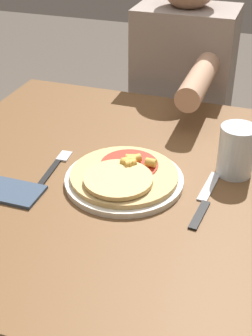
{
  "coord_description": "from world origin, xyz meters",
  "views": [
    {
      "loc": [
        0.29,
        -0.86,
        1.37
      ],
      "look_at": [
        0.0,
        -0.02,
        0.81
      ],
      "focal_mm": 50.0,
      "sensor_mm": 36.0,
      "label": 1
    }
  ],
  "objects_px": {
    "knife": "(205,200)",
    "person_diner": "(182,101)",
    "dining_table": "(127,218)",
    "pizza": "(126,175)",
    "fork": "(55,167)",
    "plate": "(126,180)",
    "drinking_glass": "(236,151)"
  },
  "relations": [
    {
      "from": "fork",
      "to": "drinking_glass",
      "type": "bearing_deg",
      "value": 15.72
    },
    {
      "from": "dining_table",
      "to": "person_diner",
      "type": "distance_m",
      "value": 0.65
    },
    {
      "from": "knife",
      "to": "person_diner",
      "type": "height_order",
      "value": "person_diner"
    },
    {
      "from": "pizza",
      "to": "person_diner",
      "type": "height_order",
      "value": "person_diner"
    },
    {
      "from": "fork",
      "to": "person_diner",
      "type": "height_order",
      "value": "person_diner"
    },
    {
      "from": "plate",
      "to": "pizza",
      "type": "relative_size",
      "value": 1.1
    },
    {
      "from": "pizza",
      "to": "knife",
      "type": "bearing_deg",
      "value": -1.95
    },
    {
      "from": "fork",
      "to": "drinking_glass",
      "type": "height_order",
      "value": "drinking_glass"
    },
    {
      "from": "plate",
      "to": "fork",
      "type": "height_order",
      "value": "plate"
    },
    {
      "from": "drinking_glass",
      "to": "person_diner",
      "type": "relative_size",
      "value": 0.1
    },
    {
      "from": "drinking_glass",
      "to": "person_diner",
      "type": "height_order",
      "value": "person_diner"
    },
    {
      "from": "plate",
      "to": "fork",
      "type": "relative_size",
      "value": 1.54
    },
    {
      "from": "pizza",
      "to": "knife",
      "type": "relative_size",
      "value": 1.11
    },
    {
      "from": "pizza",
      "to": "drinking_glass",
      "type": "height_order",
      "value": "drinking_glass"
    },
    {
      "from": "plate",
      "to": "drinking_glass",
      "type": "relative_size",
      "value": 2.24
    },
    {
      "from": "plate",
      "to": "drinking_glass",
      "type": "height_order",
      "value": "drinking_glass"
    },
    {
      "from": "dining_table",
      "to": "person_diner",
      "type": "height_order",
      "value": "person_diner"
    },
    {
      "from": "drinking_glass",
      "to": "pizza",
      "type": "bearing_deg",
      "value": -150.72
    },
    {
      "from": "pizza",
      "to": "fork",
      "type": "height_order",
      "value": "pizza"
    },
    {
      "from": "knife",
      "to": "drinking_glass",
      "type": "height_order",
      "value": "drinking_glass"
    },
    {
      "from": "dining_table",
      "to": "drinking_glass",
      "type": "xyz_separation_m",
      "value": [
        0.23,
        0.1,
        0.18
      ]
    },
    {
      "from": "dining_table",
      "to": "pizza",
      "type": "xyz_separation_m",
      "value": [
        0.0,
        -0.03,
        0.14
      ]
    },
    {
      "from": "knife",
      "to": "fork",
      "type": "bearing_deg",
      "value": 177.25
    },
    {
      "from": "dining_table",
      "to": "plate",
      "type": "bearing_deg",
      "value": -77.96
    },
    {
      "from": "knife",
      "to": "dining_table",
      "type": "bearing_deg",
      "value": 170.4
    },
    {
      "from": "fork",
      "to": "pizza",
      "type": "bearing_deg",
      "value": -3.53
    },
    {
      "from": "drinking_glass",
      "to": "person_diner",
      "type": "xyz_separation_m",
      "value": [
        -0.25,
        0.55,
        -0.14
      ]
    },
    {
      "from": "plate",
      "to": "dining_table",
      "type": "bearing_deg",
      "value": 102.04
    },
    {
      "from": "dining_table",
      "to": "plate",
      "type": "distance_m",
      "value": 0.13
    },
    {
      "from": "pizza",
      "to": "person_diner",
      "type": "distance_m",
      "value": 0.69
    },
    {
      "from": "plate",
      "to": "knife",
      "type": "bearing_deg",
      "value": -3.34
    },
    {
      "from": "fork",
      "to": "person_diner",
      "type": "distance_m",
      "value": 0.69
    }
  ]
}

